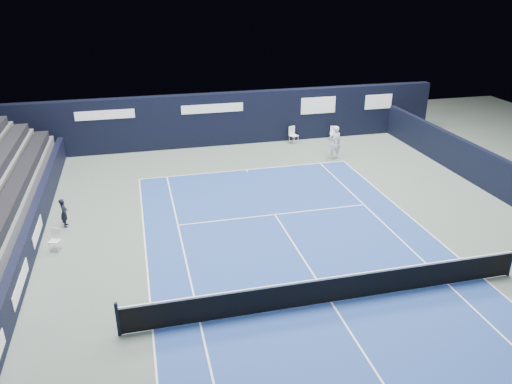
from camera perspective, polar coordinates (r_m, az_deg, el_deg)
The scene contains 12 objects.
ground at distance 17.62m, azimuth 6.15°, elevation -8.73°, with size 48.00×48.00×0.00m, color #526158.
court_surface at distance 16.09m, azimuth 8.59°, elevation -12.37°, with size 10.97×23.77×0.01m, color navy.
enclosure_wall_right at distance 25.40m, azimuth 25.91°, elevation 1.60°, with size 0.30×22.00×1.80m, color black.
folding_chair_back_a at distance 30.44m, azimuth 4.18°, elevation 6.87°, with size 0.57×0.59×1.01m.
folding_chair_back_b at distance 31.22m, azimuth 8.83°, elevation 6.75°, with size 0.49×0.49×0.88m.
line_judge_chair at distance 19.87m, azimuth -21.97°, elevation -4.90°, with size 0.48×0.47×0.84m.
line_judge at distance 21.49m, azimuth -21.09°, elevation -2.22°, with size 0.44×0.29×1.20m, color black.
court_markings at distance 16.08m, azimuth 8.59°, elevation -12.35°, with size 11.03×23.83×0.00m.
tennis_net at distance 15.80m, azimuth 8.70°, elevation -10.88°, with size 12.90×0.10×1.10m.
back_sponsor_wall at distance 29.97m, azimuth -3.13°, elevation 8.38°, with size 26.00×0.63×3.10m.
side_barrier_left at distance 20.35m, azimuth -24.17°, elevation -4.21°, with size 0.33×22.00×1.20m.
tennis_player at distance 27.95m, azimuth 9.00°, elevation 5.66°, with size 0.69×0.85×1.84m.
Camera 1 is at (-5.37, -11.93, 9.37)m, focal length 35.00 mm.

